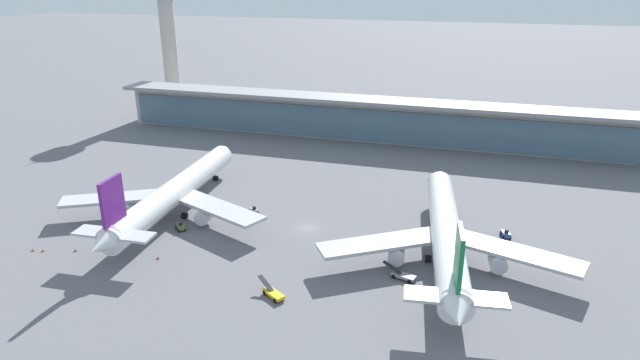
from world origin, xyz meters
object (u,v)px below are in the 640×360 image
at_px(safety_cone_alpha, 33,250).
at_px(safety_cone_bravo, 75,250).
at_px(airliner_centre_stand, 446,234).
at_px(service_truck_under_wing_white, 123,201).
at_px(airliner_left_stand, 174,193).
at_px(service_truck_by_tail_yellow, 273,293).
at_px(safety_cone_charlie, 43,250).
at_px(control_tower, 168,31).
at_px(service_truck_mid_apron_olive, 180,227).
at_px(service_truck_near_nose_grey, 254,211).
at_px(service_truck_on_taxiway_grey, 402,275).
at_px(safety_cone_delta, 158,257).
at_px(service_truck_at_far_stand_blue, 506,234).

xyz_separation_m(safety_cone_alpha, safety_cone_bravo, (8.85, 2.50, 0.00)).
relative_size(airliner_centre_stand, service_truck_under_wing_white, 10.59).
height_order(airliner_left_stand, safety_cone_alpha, airliner_left_stand).
height_order(airliner_left_stand, service_truck_by_tail_yellow, airliner_left_stand).
bearing_deg(safety_cone_alpha, safety_cone_charlie, 10.48).
xyz_separation_m(service_truck_under_wing_white, safety_cone_alpha, (-2.82, -27.67, -0.49)).
bearing_deg(control_tower, service_truck_under_wing_white, -66.34).
bearing_deg(airliner_centre_stand, safety_cone_charlie, -165.35).
bearing_deg(safety_cone_charlie, airliner_centre_stand, 14.65).
xyz_separation_m(safety_cone_bravo, safety_cone_charlie, (-6.60, -2.09, 0.00)).
height_order(airliner_left_stand, service_truck_mid_apron_olive, airliner_left_stand).
bearing_deg(airliner_centre_stand, service_truck_near_nose_grey, 168.36).
relative_size(airliner_centre_stand, control_tower, 1.13).
bearing_deg(service_truck_mid_apron_olive, safety_cone_alpha, -143.81).
distance_m(service_truck_by_tail_yellow, control_tower, 162.87).
height_order(safety_cone_bravo, safety_cone_charlie, same).
height_order(service_truck_mid_apron_olive, safety_cone_alpha, service_truck_mid_apron_olive).
distance_m(service_truck_near_nose_grey, safety_cone_alpha, 49.18).
bearing_deg(service_truck_near_nose_grey, airliner_centre_stand, -11.64).
height_order(airliner_centre_stand, safety_cone_alpha, airliner_centre_stand).
distance_m(service_truck_on_taxiway_grey, safety_cone_alpha, 78.36).
relative_size(service_truck_under_wing_white, safety_cone_bravo, 9.16).
relative_size(airliner_left_stand, safety_cone_bravo, 97.10).
bearing_deg(airliner_left_stand, safety_cone_alpha, -126.65).
relative_size(service_truck_under_wing_white, service_truck_by_tail_yellow, 1.00).
xyz_separation_m(service_truck_on_taxiway_grey, safety_cone_delta, (-49.96, -6.70, -0.49)).
bearing_deg(safety_cone_charlie, service_truck_on_taxiway_grey, 8.31).
xyz_separation_m(service_truck_under_wing_white, safety_cone_delta, (24.74, -22.96, -0.49)).
bearing_deg(airliner_centre_stand, service_truck_mid_apron_olive, -176.49).
bearing_deg(airliner_centre_stand, control_tower, 140.22).
bearing_deg(service_truck_on_taxiway_grey, service_truck_near_nose_grey, 153.11).
relative_size(service_truck_under_wing_white, safety_cone_delta, 9.16).
bearing_deg(service_truck_near_nose_grey, service_truck_at_far_stand_blue, 4.24).
bearing_deg(safety_cone_bravo, airliner_left_stand, 66.00).
distance_m(service_truck_on_taxiway_grey, service_truck_at_far_stand_blue, 31.35).
bearing_deg(safety_cone_delta, safety_cone_bravo, -173.26).
xyz_separation_m(service_truck_at_far_stand_blue, safety_cone_charlie, (-94.69, -35.61, -0.56)).
bearing_deg(service_truck_mid_apron_olive, control_tower, 121.22).
xyz_separation_m(airliner_left_stand, safety_cone_alpha, (-19.25, -25.86, -5.38)).
distance_m(airliner_left_stand, safety_cone_delta, 23.35).
bearing_deg(safety_cone_bravo, service_truck_at_far_stand_blue, 20.83).
xyz_separation_m(airliner_left_stand, service_truck_by_tail_yellow, (36.51, -27.60, -4.89)).
relative_size(service_truck_near_nose_grey, service_truck_mid_apron_olive, 1.00).
height_order(safety_cone_bravo, safety_cone_delta, same).
relative_size(airliner_left_stand, safety_cone_charlie, 97.10).
height_order(service_truck_under_wing_white, service_truck_mid_apron_olive, service_truck_under_wing_white).
height_order(service_truck_under_wing_white, safety_cone_alpha, service_truck_under_wing_white).
bearing_deg(service_truck_on_taxiway_grey, service_truck_by_tail_yellow, -148.85).
height_order(service_truck_mid_apron_olive, control_tower, control_tower).
xyz_separation_m(service_truck_mid_apron_olive, safety_cone_bravo, (-16.15, -15.79, -0.56)).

